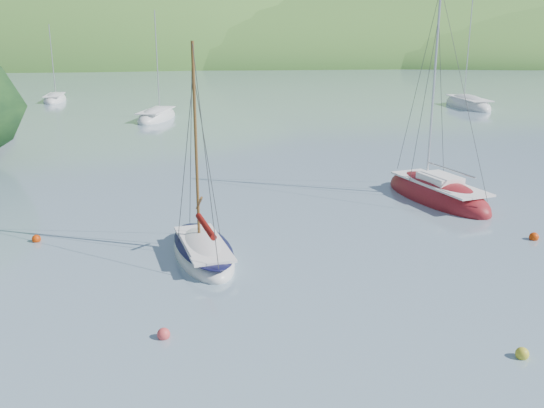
{
  "coord_description": "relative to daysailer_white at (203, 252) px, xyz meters",
  "views": [
    {
      "loc": [
        -2.82,
        -15.87,
        8.86
      ],
      "look_at": [
        -1.31,
        8.0,
        1.85
      ],
      "focal_mm": 40.0,
      "sensor_mm": 36.0,
      "label": 1
    }
  ],
  "objects": [
    {
      "name": "ground",
      "position": [
        4.14,
        -6.94,
        -0.21
      ],
      "size": [
        700.0,
        700.0,
        0.0
      ],
      "primitive_type": "plane",
      "color": "#728F9E",
      "rests_on": "ground"
    },
    {
      "name": "shoreline_hills",
      "position": [
        -5.52,
        165.49,
        -0.21
      ],
      "size": [
        690.0,
        135.0,
        56.0
      ],
      "color": "#446D29",
      "rests_on": "ground"
    },
    {
      "name": "daysailer_white",
      "position": [
        0.0,
        0.0,
        0.0
      ],
      "size": [
        3.52,
        6.19,
        8.98
      ],
      "rotation": [
        0.0,
        0.0,
        0.25
      ],
      "color": "silver",
      "rests_on": "ground"
    },
    {
      "name": "sloop_red",
      "position": [
        12.08,
        7.7,
        0.01
      ],
      "size": [
        5.12,
        8.4,
        11.75
      ],
      "rotation": [
        0.0,
        0.0,
        0.32
      ],
      "color": "maroon",
      "rests_on": "ground"
    },
    {
      "name": "distant_sloop_a",
      "position": [
        -6.35,
        38.12,
        -0.02
      ],
      "size": [
        4.42,
        8.37,
        11.37
      ],
      "rotation": [
        0.0,
        0.0,
        -0.21
      ],
      "color": "silver",
      "rests_on": "ground"
    },
    {
      "name": "distant_sloop_b",
      "position": [
        28.13,
        45.35,
        0.01
      ],
      "size": [
        3.96,
        9.57,
        13.36
      ],
      "rotation": [
        0.0,
        0.0,
        0.07
      ],
      "color": "silver",
      "rests_on": "ground"
    },
    {
      "name": "distant_sloop_c",
      "position": [
        -20.78,
        54.35,
        -0.04
      ],
      "size": [
        3.21,
        7.24,
        10.02
      ],
      "rotation": [
        0.0,
        0.0,
        0.11
      ],
      "color": "silver",
      "rests_on": "ground"
    },
    {
      "name": "mooring_buoys",
      "position": [
        4.41,
        -2.68,
        -0.09
      ],
      "size": [
        21.85,
        10.95,
        0.41
      ],
      "color": "gold",
      "rests_on": "ground"
    }
  ]
}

